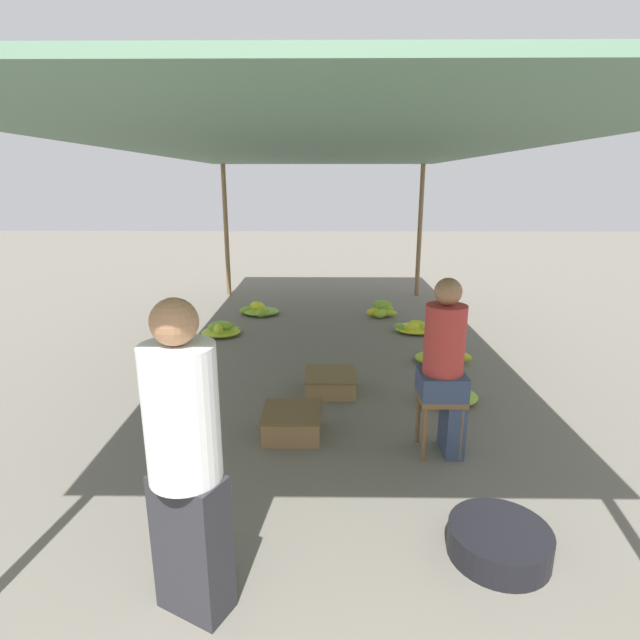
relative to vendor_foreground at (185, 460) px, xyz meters
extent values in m
cylinder|color=olive|center=(-1.15, 7.02, 0.35)|extent=(0.08, 0.08, 2.33)
cylinder|color=olive|center=(2.32, 7.02, 0.35)|extent=(0.08, 0.08, 2.33)
cube|color=#567A60|center=(0.59, 3.28, 1.53)|extent=(3.87, 7.89, 0.04)
cube|color=#2D2D33|center=(0.00, 0.00, -0.45)|extent=(0.40, 0.33, 0.73)
cylinder|color=white|center=(0.00, 0.00, 0.23)|extent=(0.45, 0.45, 0.64)
sphere|color=#9E704C|center=(0.00, 0.00, 0.65)|extent=(0.21, 0.21, 0.21)
cube|color=brown|center=(1.51, 1.49, -0.36)|extent=(0.34, 0.34, 0.04)
cylinder|color=brown|center=(1.38, 1.36, -0.60)|extent=(0.04, 0.04, 0.44)
cylinder|color=brown|center=(1.65, 1.36, -0.60)|extent=(0.04, 0.04, 0.44)
cylinder|color=brown|center=(1.38, 1.63, -0.60)|extent=(0.04, 0.04, 0.44)
cylinder|color=brown|center=(1.65, 1.63, -0.60)|extent=(0.04, 0.04, 0.44)
cube|color=#384766|center=(1.61, 1.49, -0.58)|extent=(0.14, 0.31, 0.48)
cube|color=#384766|center=(1.51, 1.49, -0.25)|extent=(0.34, 0.34, 0.18)
cylinder|color=#BF3833|center=(1.51, 1.49, 0.10)|extent=(0.30, 0.30, 0.52)
sphere|color=#9E704C|center=(1.51, 1.49, 0.46)|extent=(0.20, 0.20, 0.20)
cylinder|color=black|center=(1.62, 0.37, -0.73)|extent=(0.57, 0.57, 0.17)
ellipsoid|color=#BBCF2B|center=(-0.74, 4.67, -0.74)|extent=(0.24, 0.18, 0.14)
ellipsoid|color=#9BC230|center=(-0.68, 4.64, -0.77)|extent=(0.29, 0.19, 0.09)
ellipsoid|color=#81B835|center=(-0.80, 4.49, -0.68)|extent=(0.35, 0.27, 0.15)
ellipsoid|color=#8CBC33|center=(-0.76, 4.48, -0.67)|extent=(0.32, 0.19, 0.12)
ellipsoid|color=#BDD02A|center=(-0.81, 4.42, -0.71)|extent=(0.21, 0.31, 0.15)
ellipsoid|color=#AFCA2D|center=(-0.79, 4.50, -0.77)|extent=(0.53, 0.46, 0.10)
ellipsoid|color=yellow|center=(-0.37, 5.54, -0.76)|extent=(0.21, 0.27, 0.10)
ellipsoid|color=#97C131|center=(-0.59, 5.65, -0.75)|extent=(0.33, 0.30, 0.12)
ellipsoid|color=yellow|center=(-0.43, 5.62, -0.68)|extent=(0.30, 0.23, 0.15)
ellipsoid|color=#99C231|center=(-0.34, 5.47, -0.74)|extent=(0.24, 0.33, 0.15)
ellipsoid|color=#87BA34|center=(-0.38, 5.61, -0.77)|extent=(0.56, 0.49, 0.10)
ellipsoid|color=yellow|center=(1.61, 2.38, -0.75)|extent=(0.21, 0.32, 0.14)
ellipsoid|color=#CBD628|center=(1.73, 2.50, -0.74)|extent=(0.29, 0.25, 0.14)
ellipsoid|color=#B9CE2B|center=(1.90, 2.43, -0.73)|extent=(0.30, 0.35, 0.10)
ellipsoid|color=#C9D528|center=(1.80, 2.42, -0.75)|extent=(0.28, 0.29, 0.13)
ellipsoid|color=#A0C42F|center=(1.76, 2.31, -0.72)|extent=(0.20, 0.24, 0.14)
ellipsoid|color=#90BE32|center=(1.83, 2.42, -0.77)|extent=(0.54, 0.47, 0.10)
ellipsoid|color=#BACF2B|center=(1.99, 4.61, -0.73)|extent=(0.17, 0.25, 0.12)
ellipsoid|color=yellow|center=(1.94, 4.76, -0.73)|extent=(0.29, 0.24, 0.12)
ellipsoid|color=#CDD627|center=(1.83, 4.57, -0.72)|extent=(0.28, 0.21, 0.14)
ellipsoid|color=#78B437|center=(1.69, 4.68, -0.75)|extent=(0.20, 0.31, 0.12)
ellipsoid|color=#B7CD2B|center=(2.16, 4.69, -0.75)|extent=(0.16, 0.29, 0.14)
ellipsoid|color=yellow|center=(1.91, 4.69, -0.77)|extent=(0.59, 0.51, 0.10)
ellipsoid|color=#A6C72E|center=(1.98, 3.47, -0.57)|extent=(0.24, 0.24, 0.13)
ellipsoid|color=#8DBD33|center=(1.95, 3.47, -0.72)|extent=(0.16, 0.23, 0.09)
ellipsoid|color=#91BE32|center=(1.86, 3.48, -0.74)|extent=(0.16, 0.26, 0.15)
ellipsoid|color=#B2CB2C|center=(1.95, 3.27, -0.76)|extent=(0.25, 0.21, 0.12)
ellipsoid|color=yellow|center=(2.19, 3.50, -0.75)|extent=(0.34, 0.25, 0.13)
ellipsoid|color=#A6C72E|center=(1.96, 3.48, -0.77)|extent=(0.55, 0.48, 0.10)
ellipsoid|color=#82B835|center=(1.59, 5.52, -0.70)|extent=(0.22, 0.14, 0.12)
ellipsoid|color=#93BF32|center=(1.50, 5.44, -0.74)|extent=(0.29, 0.36, 0.15)
ellipsoid|color=#B9CE2B|center=(1.60, 5.47, -0.75)|extent=(0.32, 0.21, 0.10)
ellipsoid|color=#84B934|center=(1.52, 5.52, -0.63)|extent=(0.30, 0.15, 0.14)
ellipsoid|color=yellow|center=(1.44, 5.48, -0.74)|extent=(0.32, 0.14, 0.14)
ellipsoid|color=#B6CD2C|center=(1.55, 5.55, -0.65)|extent=(0.27, 0.23, 0.11)
ellipsoid|color=#A3C62F|center=(1.52, 5.55, -0.77)|extent=(0.35, 0.31, 0.10)
cube|color=olive|center=(0.36, 1.74, -0.72)|extent=(0.46, 0.46, 0.20)
cube|color=brown|center=(0.36, 1.74, -0.61)|extent=(0.48, 0.48, 0.02)
cube|color=#9E7A4C|center=(0.69, 2.63, -0.73)|extent=(0.49, 0.49, 0.17)
cube|color=brown|center=(0.69, 2.63, -0.63)|extent=(0.51, 0.51, 0.02)
camera|label=1|loc=(0.63, -2.00, 1.22)|focal=28.00mm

